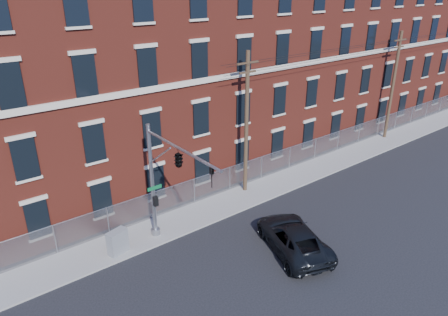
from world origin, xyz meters
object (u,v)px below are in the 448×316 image
at_px(utility_pole_near, 246,122).
at_px(utility_cabinet, 118,242).
at_px(pickup_truck, 293,238).
at_px(traffic_signal_mast, 172,168).

distance_m(utility_pole_near, utility_cabinet, 11.56).
distance_m(utility_pole_near, pickup_truck, 8.78).
height_order(utility_pole_near, pickup_truck, utility_pole_near).
height_order(utility_pole_near, utility_cabinet, utility_pole_near).
distance_m(traffic_signal_mast, utility_pole_near, 8.70).
distance_m(traffic_signal_mast, pickup_truck, 8.05).
bearing_deg(utility_pole_near, pickup_truck, -109.46).
height_order(traffic_signal_mast, pickup_truck, traffic_signal_mast).
relative_size(traffic_signal_mast, utility_pole_near, 0.70).
xyz_separation_m(utility_pole_near, utility_cabinet, (-10.55, -1.40, -4.51)).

